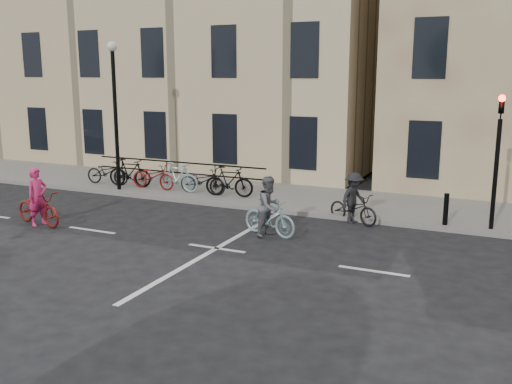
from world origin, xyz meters
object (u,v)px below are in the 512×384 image
at_px(lamp_post, 115,97).
at_px(cyclist_pink, 38,205).
at_px(cyclist_grey, 269,212).
at_px(cyclist_dark, 353,203).
at_px(traffic_light, 498,145).

xyz_separation_m(lamp_post, cyclist_pink, (0.70, -4.56, -2.91)).
xyz_separation_m(cyclist_grey, cyclist_dark, (1.70, 2.27, -0.07)).
bearing_deg(cyclist_pink, cyclist_dark, -53.12).
bearing_deg(cyclist_dark, traffic_light, -60.43).
relative_size(traffic_light, cyclist_pink, 1.97).
bearing_deg(lamp_post, cyclist_grey, -20.97).
distance_m(traffic_light, cyclist_dark, 4.22).
xyz_separation_m(cyclist_pink, cyclist_dark, (8.24, 4.06, 0.01)).
relative_size(lamp_post, cyclist_dark, 2.95).
height_order(cyclist_grey, cyclist_dark, cyclist_grey).
bearing_deg(traffic_light, cyclist_dark, -173.32).
bearing_deg(cyclist_dark, cyclist_pink, 139.15).
bearing_deg(lamp_post, cyclist_pink, -81.30).
xyz_separation_m(lamp_post, cyclist_grey, (7.24, -2.77, -2.82)).
distance_m(cyclist_pink, cyclist_dark, 9.19).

